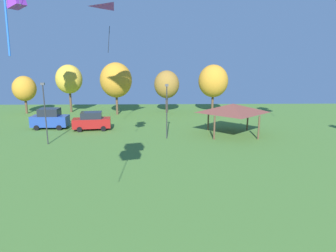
% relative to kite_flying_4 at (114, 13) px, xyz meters
% --- Properties ---
extents(kite_flying_4, '(3.14, 3.35, 4.38)m').
position_rel_kite_flying_4_xyz_m(kite_flying_4, '(0.00, 0.00, 0.00)').
color(kite_flying_4, purple).
extents(parked_car_leftmost, '(4.42, 2.11, 2.56)m').
position_rel_kite_flying_4_xyz_m(parked_car_leftmost, '(-9.01, 3.66, -11.99)').
color(parked_car_leftmost, '#234299').
rests_on(parked_car_leftmost, ground).
extents(parked_car_second_from_left, '(4.71, 2.47, 2.24)m').
position_rel_kite_flying_4_xyz_m(parked_car_second_from_left, '(-3.64, 2.80, -12.12)').
color(parked_car_second_from_left, maroon).
rests_on(parked_car_second_from_left, ground).
extents(park_pavilion, '(6.25, 5.55, 3.60)m').
position_rel_kite_flying_4_xyz_m(park_pavilion, '(13.03, 0.25, -10.16)').
color(park_pavilion, brown).
rests_on(park_pavilion, ground).
extents(light_post_0, '(0.36, 0.20, 5.96)m').
position_rel_kite_flying_4_xyz_m(light_post_0, '(5.49, -1.35, -9.86)').
color(light_post_0, '#2D2D33').
rests_on(light_post_0, ground).
extents(light_post_1, '(0.36, 0.20, 6.29)m').
position_rel_kite_flying_4_xyz_m(light_post_1, '(-6.79, -3.30, -9.69)').
color(light_post_1, '#2D2D33').
rests_on(light_post_1, ground).
extents(treeline_tree_0, '(3.57, 3.57, 5.92)m').
position_rel_kite_flying_4_xyz_m(treeline_tree_0, '(-16.55, 14.22, -9.30)').
color(treeline_tree_0, brown).
rests_on(treeline_tree_0, ground).
extents(treeline_tree_1, '(4.16, 4.16, 7.61)m').
position_rel_kite_flying_4_xyz_m(treeline_tree_1, '(-9.82, 15.29, -7.93)').
color(treeline_tree_1, brown).
rests_on(treeline_tree_1, ground).
extents(treeline_tree_2, '(4.83, 4.83, 7.99)m').
position_rel_kite_flying_4_xyz_m(treeline_tree_2, '(-2.01, 13.02, -7.92)').
color(treeline_tree_2, brown).
rests_on(treeline_tree_2, ground).
extents(treeline_tree_3, '(3.97, 3.97, 6.72)m').
position_rel_kite_flying_4_xyz_m(treeline_tree_3, '(5.76, 14.50, -8.72)').
color(treeline_tree_3, brown).
rests_on(treeline_tree_3, ground).
extents(treeline_tree_4, '(4.65, 4.65, 7.64)m').
position_rel_kite_flying_4_xyz_m(treeline_tree_4, '(13.10, 14.21, -8.17)').
color(treeline_tree_4, brown).
rests_on(treeline_tree_4, ground).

